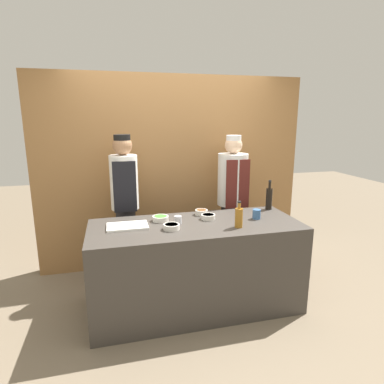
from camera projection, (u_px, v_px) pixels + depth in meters
name	position (u px, v px, depth m)	size (l,w,h in m)	color
ground_plane	(196.00, 305.00, 3.30)	(14.00, 14.00, 0.00)	#756651
cabinet_wall	(173.00, 172.00, 4.13)	(3.37, 0.18, 2.40)	olive
counter	(196.00, 266.00, 3.20)	(2.04, 0.82, 0.88)	#3D3833
sauce_bowl_green	(161.00, 218.00, 3.18)	(0.16, 0.16, 0.05)	silver
sauce_bowl_yellow	(171.00, 226.00, 2.94)	(0.15, 0.15, 0.05)	silver
sauce_bowl_brown	(201.00, 212.00, 3.38)	(0.13, 0.13, 0.06)	silver
sauce_bowl_purple	(208.00, 217.00, 3.24)	(0.14, 0.14, 0.05)	silver
cutting_board	(127.00, 226.00, 3.01)	(0.38, 0.24, 0.02)	white
bottle_soy	(269.00, 198.00, 3.57)	(0.07, 0.07, 0.33)	black
bottle_amber	(239.00, 217.00, 2.99)	(0.07, 0.07, 0.25)	#9E661E
cup_blue	(257.00, 214.00, 3.25)	(0.08, 0.08, 0.10)	#386093
cup_steel	(178.00, 220.00, 3.10)	(0.07, 0.07, 0.08)	#B7B7BC
chef_left	(125.00, 203.00, 3.60)	(0.31, 0.31, 1.71)	#28282D
chef_right	(232.00, 199.00, 3.91)	(0.36, 0.36, 1.69)	#28282D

